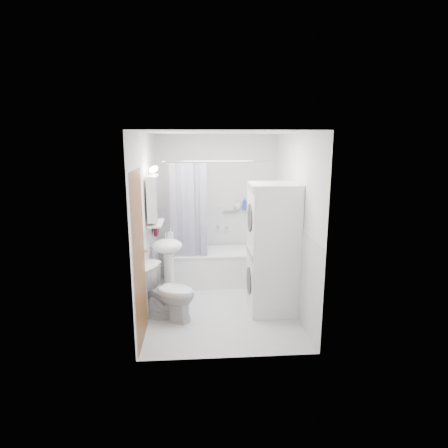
{
  "coord_description": "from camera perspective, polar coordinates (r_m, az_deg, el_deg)",
  "views": [
    {
      "loc": [
        -0.32,
        -4.92,
        2.3
      ],
      "look_at": [
        0.04,
        0.15,
        1.16
      ],
      "focal_mm": 30.0,
      "sensor_mm": 36.0,
      "label": 1
    }
  ],
  "objects": [
    {
      "name": "medicine_cabinet",
      "position": [
        5.11,
        -10.66,
        4.12
      ],
      "size": [
        0.13,
        0.5,
        0.71
      ],
      "color": "white",
      "rests_on": "room_walls"
    },
    {
      "name": "shower_caddy",
      "position": [
        6.29,
        0.86,
        2.08
      ],
      "size": [
        0.22,
        0.06,
        0.02
      ],
      "primitive_type": "cube",
      "color": "silver",
      "rests_on": "room_walls"
    },
    {
      "name": "curtain_rod",
      "position": [
        5.58,
        -1.16,
        9.53
      ],
      "size": [
        1.61,
        0.02,
        0.02
      ],
      "primitive_type": "cylinder",
      "rotation": [
        0.0,
        1.57,
        0.0
      ],
      "color": "silver",
      "rests_on": "room_walls"
    },
    {
      "name": "shower_curtain",
      "position": [
        5.67,
        -5.45,
        1.87
      ],
      "size": [
        0.55,
        0.02,
        1.45
      ],
      "color": "#15164C",
      "rests_on": "curtain_rod"
    },
    {
      "name": "toilet",
      "position": [
        5.02,
        -8.49,
        -10.27
      ],
      "size": [
        0.84,
        0.66,
        0.72
      ],
      "primitive_type": "imported",
      "rotation": [
        0.0,
        0.0,
        1.17
      ],
      "color": "white",
      "rests_on": "ground"
    },
    {
      "name": "washer_dryer",
      "position": [
        5.08,
        7.41,
        -3.75
      ],
      "size": [
        0.64,
        0.62,
        1.76
      ],
      "rotation": [
        0.0,
        0.0,
        0.0
      ],
      "color": "white",
      "rests_on": "ground"
    },
    {
      "name": "floor",
      "position": [
        5.45,
        -0.36,
        -12.38
      ],
      "size": [
        2.6,
        2.6,
        0.0
      ],
      "primitive_type": "plane",
      "color": "silver",
      "rests_on": "ground"
    },
    {
      "name": "towel",
      "position": [
        5.62,
        -10.37,
        2.25
      ],
      "size": [
        0.07,
        0.31,
        0.74
      ],
      "color": "#4F151E",
      "rests_on": "room_walls"
    },
    {
      "name": "soap_pump",
      "position": [
        5.36,
        -8.15,
        -2.11
      ],
      "size": [
        0.08,
        0.17,
        0.08
      ],
      "primitive_type": "imported",
      "color": "gray",
      "rests_on": "sink"
    },
    {
      "name": "shampoo_b",
      "position": [
        6.31,
        3.14,
        2.56
      ],
      "size": [
        0.08,
        0.21,
        0.08
      ],
      "primitive_type": "imported",
      "color": "#2944A6",
      "rests_on": "shower_caddy"
    },
    {
      "name": "shelf_bottle",
      "position": [
        5.02,
        -10.53,
        0.29
      ],
      "size": [
        0.07,
        0.18,
        0.07
      ],
      "primitive_type": "imported",
      "color": "gray",
      "rests_on": "shelf"
    },
    {
      "name": "room_walls",
      "position": [
        5.0,
        -0.38,
        3.25
      ],
      "size": [
        2.6,
        2.6,
        2.6
      ],
      "color": "silver",
      "rests_on": "ground"
    },
    {
      "name": "shelf",
      "position": [
        5.18,
        -10.33,
        0.13
      ],
      "size": [
        0.18,
        0.54,
        0.02
      ],
      "primitive_type": "cube",
      "color": "silver",
      "rests_on": "room_walls"
    },
    {
      "name": "shelf_cup",
      "position": [
        5.28,
        -10.23,
        1.08
      ],
      "size": [
        0.1,
        0.09,
        0.1
      ],
      "primitive_type": "imported",
      "color": "gray",
      "rests_on": "shelf"
    },
    {
      "name": "wainscot",
      "position": [
        5.5,
        -0.57,
        -5.41
      ],
      "size": [
        1.98,
        2.58,
        2.58
      ],
      "color": "white",
      "rests_on": "ground"
    },
    {
      "name": "door",
      "position": [
        4.61,
        -11.82,
        -4.06
      ],
      "size": [
        0.05,
        2.0,
        2.0
      ],
      "color": "brown",
      "rests_on": "ground"
    },
    {
      "name": "sink",
      "position": [
        5.37,
        -8.58,
        -4.83
      ],
      "size": [
        0.44,
        0.37,
        1.04
      ],
      "color": "white",
      "rests_on": "ground"
    },
    {
      "name": "tub_spout",
      "position": [
        6.36,
        0.4,
        -0.43
      ],
      "size": [
        0.04,
        0.12,
        0.04
      ],
      "primitive_type": "cylinder",
      "rotation": [
        1.57,
        0.0,
        0.0
      ],
      "color": "silver",
      "rests_on": "room_walls"
    },
    {
      "name": "shampoo_a",
      "position": [
        6.29,
        2.06,
        2.78
      ],
      "size": [
        0.13,
        0.17,
        0.13
      ],
      "primitive_type": "imported",
      "color": "gray",
      "rests_on": "shower_caddy"
    },
    {
      "name": "bathtub",
      "position": [
        6.18,
        -1.22,
        -6.26
      ],
      "size": [
        1.43,
        0.68,
        0.55
      ],
      "color": "white",
      "rests_on": "ground"
    }
  ]
}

